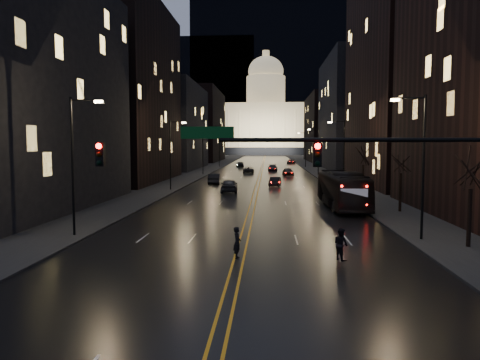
% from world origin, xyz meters
% --- Properties ---
extents(ground, '(900.00, 900.00, 0.00)m').
position_xyz_m(ground, '(0.00, 0.00, 0.00)').
color(ground, black).
rests_on(ground, ground).
extents(road, '(20.00, 320.00, 0.02)m').
position_xyz_m(road, '(0.00, 130.00, 0.01)').
color(road, black).
rests_on(road, ground).
extents(sidewalk_left, '(8.00, 320.00, 0.16)m').
position_xyz_m(sidewalk_left, '(-14.00, 130.00, 0.08)').
color(sidewalk_left, black).
rests_on(sidewalk_left, ground).
extents(sidewalk_right, '(8.00, 320.00, 0.16)m').
position_xyz_m(sidewalk_right, '(14.00, 130.00, 0.08)').
color(sidewalk_right, black).
rests_on(sidewalk_right, ground).
extents(center_line, '(0.62, 320.00, 0.01)m').
position_xyz_m(center_line, '(0.00, 130.00, 0.03)').
color(center_line, orange).
rests_on(center_line, road).
extents(building_left_near, '(12.00, 28.00, 22.00)m').
position_xyz_m(building_left_near, '(-21.00, 22.00, 11.00)').
color(building_left_near, black).
rests_on(building_left_near, ground).
extents(building_left_mid, '(12.00, 30.00, 28.00)m').
position_xyz_m(building_left_mid, '(-21.00, 54.00, 14.00)').
color(building_left_mid, black).
rests_on(building_left_mid, ground).
extents(building_left_far, '(12.00, 34.00, 20.00)m').
position_xyz_m(building_left_far, '(-21.00, 92.00, 10.00)').
color(building_left_far, black).
rests_on(building_left_far, ground).
extents(building_left_dist, '(12.00, 40.00, 24.00)m').
position_xyz_m(building_left_dist, '(-21.00, 140.00, 12.00)').
color(building_left_dist, black).
rests_on(building_left_dist, ground).
extents(building_right_tall, '(12.00, 30.00, 38.00)m').
position_xyz_m(building_right_tall, '(21.00, 50.00, 19.00)').
color(building_right_tall, black).
rests_on(building_right_tall, ground).
extents(building_right_mid, '(12.00, 34.00, 26.00)m').
position_xyz_m(building_right_mid, '(21.00, 92.00, 13.00)').
color(building_right_mid, black).
rests_on(building_right_mid, ground).
extents(building_right_dist, '(12.00, 40.00, 22.00)m').
position_xyz_m(building_right_dist, '(21.00, 140.00, 11.00)').
color(building_right_dist, black).
rests_on(building_right_dist, ground).
extents(mountain_ridge, '(520.00, 60.00, 130.00)m').
position_xyz_m(mountain_ridge, '(40.00, 380.00, 65.00)').
color(mountain_ridge, black).
rests_on(mountain_ridge, ground).
extents(capitol, '(90.00, 50.00, 58.50)m').
position_xyz_m(capitol, '(0.00, 250.00, 17.15)').
color(capitol, black).
rests_on(capitol, ground).
extents(traffic_signal, '(17.29, 0.45, 7.00)m').
position_xyz_m(traffic_signal, '(5.91, -0.00, 5.10)').
color(traffic_signal, black).
rests_on(traffic_signal, ground).
extents(streetlamp_right_near, '(2.13, 0.25, 9.00)m').
position_xyz_m(streetlamp_right_near, '(10.81, 10.00, 5.08)').
color(streetlamp_right_near, black).
rests_on(streetlamp_right_near, ground).
extents(streetlamp_left_near, '(2.13, 0.25, 9.00)m').
position_xyz_m(streetlamp_left_near, '(-10.81, 10.00, 5.08)').
color(streetlamp_left_near, black).
rests_on(streetlamp_left_near, ground).
extents(streetlamp_right_mid, '(2.13, 0.25, 9.00)m').
position_xyz_m(streetlamp_right_mid, '(10.81, 40.00, 5.08)').
color(streetlamp_right_mid, black).
rests_on(streetlamp_right_mid, ground).
extents(streetlamp_left_mid, '(2.13, 0.25, 9.00)m').
position_xyz_m(streetlamp_left_mid, '(-10.81, 40.00, 5.08)').
color(streetlamp_left_mid, black).
rests_on(streetlamp_left_mid, ground).
extents(streetlamp_right_far, '(2.13, 0.25, 9.00)m').
position_xyz_m(streetlamp_right_far, '(10.81, 70.00, 5.08)').
color(streetlamp_right_far, black).
rests_on(streetlamp_right_far, ground).
extents(streetlamp_left_far, '(2.13, 0.25, 9.00)m').
position_xyz_m(streetlamp_left_far, '(-10.81, 70.00, 5.08)').
color(streetlamp_left_far, black).
rests_on(streetlamp_left_far, ground).
extents(streetlamp_right_dist, '(2.13, 0.25, 9.00)m').
position_xyz_m(streetlamp_right_dist, '(10.81, 100.00, 5.08)').
color(streetlamp_right_dist, black).
rests_on(streetlamp_right_dist, ground).
extents(streetlamp_left_dist, '(2.13, 0.25, 9.00)m').
position_xyz_m(streetlamp_left_dist, '(-10.81, 100.00, 5.08)').
color(streetlamp_left_dist, black).
rests_on(streetlamp_left_dist, ground).
extents(tree_right_near, '(2.40, 2.40, 6.65)m').
position_xyz_m(tree_right_near, '(13.00, 8.00, 4.53)').
color(tree_right_near, black).
rests_on(tree_right_near, ground).
extents(tree_right_mid, '(2.40, 2.40, 6.65)m').
position_xyz_m(tree_right_mid, '(13.00, 22.00, 4.53)').
color(tree_right_mid, black).
rests_on(tree_right_mid, ground).
extents(tree_right_far, '(2.40, 2.40, 6.65)m').
position_xyz_m(tree_right_far, '(13.00, 38.00, 4.53)').
color(tree_right_far, black).
rests_on(tree_right_far, ground).
extents(bus, '(3.34, 12.50, 3.46)m').
position_xyz_m(bus, '(8.50, 25.03, 1.73)').
color(bus, black).
rests_on(bus, ground).
extents(oncoming_car_a, '(2.28, 5.12, 1.71)m').
position_xyz_m(oncoming_car_a, '(-3.29, 38.25, 0.86)').
color(oncoming_car_a, black).
rests_on(oncoming_car_a, ground).
extents(oncoming_car_b, '(2.00, 4.94, 1.60)m').
position_xyz_m(oncoming_car_b, '(-6.52, 50.08, 0.80)').
color(oncoming_car_b, black).
rests_on(oncoming_car_b, ground).
extents(oncoming_car_c, '(2.35, 4.89, 1.34)m').
position_xyz_m(oncoming_car_c, '(-2.50, 76.48, 0.67)').
color(oncoming_car_c, black).
rests_on(oncoming_car_c, ground).
extents(oncoming_car_d, '(2.40, 4.97, 1.40)m').
position_xyz_m(oncoming_car_d, '(-5.70, 100.64, 0.70)').
color(oncoming_car_d, black).
rests_on(oncoming_car_d, ground).
extents(receding_car_a, '(1.90, 4.17, 1.33)m').
position_xyz_m(receding_car_a, '(2.50, 47.08, 0.66)').
color(receding_car_a, black).
rests_on(receding_car_a, ground).
extents(receding_car_b, '(2.21, 4.63, 1.53)m').
position_xyz_m(receding_car_b, '(5.24, 68.50, 0.76)').
color(receding_car_b, black).
rests_on(receding_car_b, ground).
extents(receding_car_c, '(2.08, 5.04, 1.46)m').
position_xyz_m(receding_car_c, '(2.50, 82.73, 0.73)').
color(receding_car_c, black).
rests_on(receding_car_c, ground).
extents(receding_car_d, '(2.76, 5.18, 1.38)m').
position_xyz_m(receding_car_d, '(8.37, 120.85, 0.69)').
color(receding_car_d, black).
rests_on(receding_car_d, ground).
extents(pedestrian_a, '(0.41, 0.62, 1.70)m').
position_xyz_m(pedestrian_a, '(-0.10, 5.00, 0.85)').
color(pedestrian_a, black).
rests_on(pedestrian_a, ground).
extents(pedestrian_b, '(0.81, 0.93, 1.68)m').
position_xyz_m(pedestrian_b, '(5.30, 5.00, 0.84)').
color(pedestrian_b, black).
rests_on(pedestrian_b, ground).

